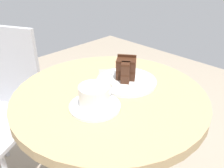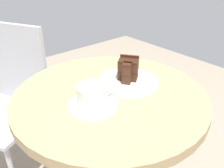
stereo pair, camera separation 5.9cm
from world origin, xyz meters
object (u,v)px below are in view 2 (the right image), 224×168
at_px(cake_plate, 128,82).
at_px(cafe_chair, 12,95).
at_px(fork, 113,77).
at_px(napkin, 116,76).
at_px(saucer, 93,105).
at_px(teaspoon, 94,114).
at_px(coffee_cup, 93,95).
at_px(cake_slice, 128,70).

relative_size(cake_plate, cafe_chair, 0.26).
distance_m(fork, napkin, 0.04).
xyz_separation_m(fork, cafe_chair, (-0.24, 0.55, -0.24)).
bearing_deg(saucer, teaspoon, -122.97).
bearing_deg(saucer, cake_plate, 11.24).
relative_size(coffee_cup, cake_slice, 1.39).
height_order(saucer, napkin, saucer).
xyz_separation_m(coffee_cup, teaspoon, (-0.03, -0.05, -0.03)).
bearing_deg(cake_plate, napkin, 87.39).
relative_size(cake_slice, fork, 0.83).
bearing_deg(teaspoon, cafe_chair, -78.07).
xyz_separation_m(saucer, cake_slice, (0.20, 0.05, 0.05)).
distance_m(teaspoon, cake_plate, 0.24).
xyz_separation_m(teaspoon, napkin, (0.23, 0.16, -0.01)).
distance_m(saucer, cake_plate, 0.20).
xyz_separation_m(saucer, cafe_chair, (-0.07, 0.65, -0.23)).
relative_size(saucer, cafe_chair, 0.19).
height_order(teaspoon, fork, fork).
bearing_deg(saucer, fork, 30.26).
bearing_deg(cake_plate, cafe_chair, 113.74).
distance_m(coffee_cup, cafe_chair, 0.71).
height_order(coffee_cup, teaspoon, coffee_cup).
bearing_deg(saucer, napkin, 29.55).
bearing_deg(fork, napkin, -27.50).
xyz_separation_m(fork, napkin, (0.03, 0.01, -0.01)).
distance_m(saucer, teaspoon, 0.06).
bearing_deg(coffee_cup, cake_plate, 11.57).
bearing_deg(teaspoon, coffee_cup, -115.13).
height_order(saucer, coffee_cup, coffee_cup).
bearing_deg(cafe_chair, coffee_cup, -21.04).
height_order(saucer, cafe_chair, cafe_chair).
relative_size(saucer, teaspoon, 1.59).
relative_size(coffee_cup, cake_plate, 0.57).
bearing_deg(saucer, coffee_cup, -86.34).
relative_size(saucer, cake_slice, 1.75).
relative_size(teaspoon, napkin, 0.60).
xyz_separation_m(teaspoon, cafe_chair, (-0.04, 0.70, -0.24)).
distance_m(cake_plate, cafe_chair, 0.71).
bearing_deg(cafe_chair, fork, -3.53).
bearing_deg(cake_slice, saucer, -166.30).
distance_m(coffee_cup, cake_slice, 0.21).
height_order(cake_slice, cafe_chair, cafe_chair).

